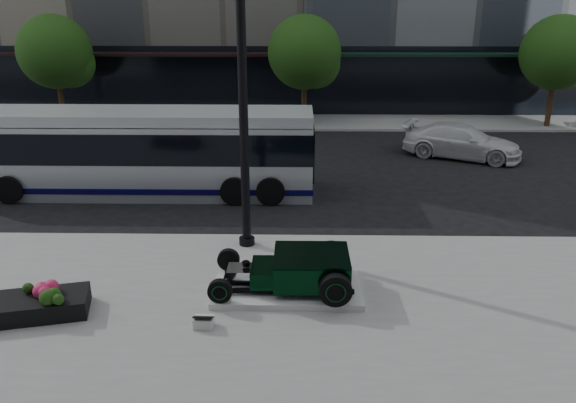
{
  "coord_description": "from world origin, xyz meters",
  "views": [
    {
      "loc": [
        0.71,
        -16.85,
        6.51
      ],
      "look_at": [
        0.44,
        -2.17,
        1.2
      ],
      "focal_mm": 35.0,
      "sensor_mm": 36.0,
      "label": 1
    }
  ],
  "objects_px": {
    "white_sedan": "(462,141)",
    "flower_planter": "(38,304)",
    "lamppost": "(243,115)",
    "transit_bus": "(141,151)",
    "hot_rod": "(302,269)"
  },
  "relations": [
    {
      "from": "flower_planter",
      "to": "white_sedan",
      "type": "bearing_deg",
      "value": 46.64
    },
    {
      "from": "hot_rod",
      "to": "lamppost",
      "type": "relative_size",
      "value": 0.41
    },
    {
      "from": "hot_rod",
      "to": "flower_planter",
      "type": "relative_size",
      "value": 1.43
    },
    {
      "from": "lamppost",
      "to": "transit_bus",
      "type": "bearing_deg",
      "value": 130.63
    },
    {
      "from": "lamppost",
      "to": "white_sedan",
      "type": "xyz_separation_m",
      "value": [
        8.47,
        9.62,
        -3.0
      ]
    },
    {
      "from": "transit_bus",
      "to": "white_sedan",
      "type": "relative_size",
      "value": 2.44
    },
    {
      "from": "transit_bus",
      "to": "white_sedan",
      "type": "distance_m",
      "value": 13.49
    },
    {
      "from": "white_sedan",
      "to": "flower_planter",
      "type": "bearing_deg",
      "value": 161.14
    },
    {
      "from": "flower_planter",
      "to": "transit_bus",
      "type": "xyz_separation_m",
      "value": [
        0.06,
        8.52,
        1.12
      ]
    },
    {
      "from": "lamppost",
      "to": "transit_bus",
      "type": "distance_m",
      "value": 6.67
    },
    {
      "from": "white_sedan",
      "to": "hot_rod",
      "type": "bearing_deg",
      "value": 174.89
    },
    {
      "from": "hot_rod",
      "to": "white_sedan",
      "type": "relative_size",
      "value": 0.65
    },
    {
      "from": "white_sedan",
      "to": "lamppost",
      "type": "bearing_deg",
      "value": 163.12
    },
    {
      "from": "white_sedan",
      "to": "transit_bus",
      "type": "bearing_deg",
      "value": 135.58
    },
    {
      "from": "flower_planter",
      "to": "transit_bus",
      "type": "height_order",
      "value": "transit_bus"
    }
  ]
}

